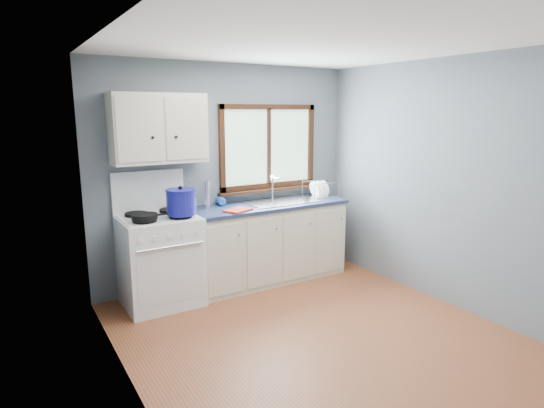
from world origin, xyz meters
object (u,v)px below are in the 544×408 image
gas_range (160,258)px  base_cabinets (268,246)px  stockpot (181,202)px  utensil_crock (192,204)px  dish_rack (320,192)px  skillet (145,216)px  thermos (207,195)px  sink (281,207)px

gas_range → base_cabinets: bearing=0.8°
stockpot → utensil_crock: size_ratio=1.14×
dish_rack → base_cabinets: bearing=-175.1°
base_cabinets → stockpot: bearing=-170.3°
skillet → utensil_crock: (0.60, 0.32, 0.01)m
stockpot → dish_rack: size_ratio=0.99×
utensil_crock → thermos: (0.18, 0.01, 0.08)m
gas_range → base_cabinets: 1.31m
base_cabinets → thermos: thermos is taller
gas_range → skillet: size_ratio=3.69×
skillet → thermos: thermos is taller
utensil_crock → dish_rack: utensil_crock is taller
skillet → stockpot: size_ratio=0.94×
base_cabinets → dish_rack: dish_rack is taller
thermos → utensil_crock: bearing=-176.7°
base_cabinets → dish_rack: bearing=3.2°
dish_rack → gas_range: bearing=-176.5°
thermos → skillet: bearing=-157.2°
skillet → gas_range: bearing=43.2°
thermos → dish_rack: (1.49, -0.09, -0.10)m
sink → stockpot: 1.33m
sink → thermos: 0.92m
sink → dish_rack: size_ratio=2.13×
gas_range → sink: gas_range is taller
thermos → dish_rack: bearing=-3.6°
gas_range → stockpot: bearing=-42.7°
base_cabinets → dish_rack: (0.79, 0.04, 0.56)m
utensil_crock → gas_range: bearing=-161.0°
gas_range → skillet: bearing=-136.2°
gas_range → thermos: (0.60, 0.16, 0.58)m
stockpot → sink: bearing=8.3°
thermos → stockpot: bearing=-141.7°
base_cabinets → sink: (0.18, -0.00, 0.45)m
stockpot → base_cabinets: bearing=9.7°
sink → dish_rack: sink is taller
gas_range → utensil_crock: gas_range is taller
base_cabinets → utensil_crock: 1.06m
stockpot → skillet: bearing=-180.0°
dish_rack → utensil_crock: bearing=178.9°
dish_rack → skillet: bearing=-172.4°
base_cabinets → skillet: (-1.48, -0.19, 0.57)m
sink → thermos: size_ratio=2.78×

